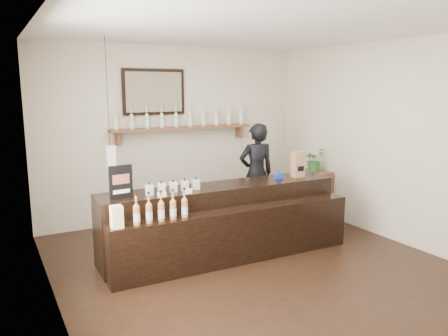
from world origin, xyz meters
The scene contains 10 objects.
ground centered at (0.00, 0.00, 0.00)m, with size 5.00×5.00×0.00m, color black.
room_shell centered at (0.00, 0.00, 1.70)m, with size 5.00×5.00×5.00m.
back_wall_decor centered at (-0.16, 2.37, 1.76)m, with size 2.66×0.96×1.69m.
counter centered at (-0.11, 0.58, 0.42)m, with size 3.22×0.94×1.05m.
promo_sign centered at (-1.43, 0.65, 1.09)m, with size 0.28×0.05×0.39m.
paper_bag centered at (1.11, 0.65, 1.08)m, with size 0.17×0.14×0.36m.
tape_dispenser centered at (0.80, 0.68, 0.94)m, with size 0.13×0.05×0.10m.
side_cabinet centered at (2.00, 1.35, 0.39)m, with size 0.44×0.57×0.78m.
potted_plant centered at (2.00, 1.35, 0.97)m, with size 0.35×0.30×0.39m, color #296729.
shopkeeper centered at (0.99, 1.55, 0.91)m, with size 0.66×0.43×1.81m, color black.
Camera 1 is at (-2.75, -4.17, 2.14)m, focal length 35.00 mm.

